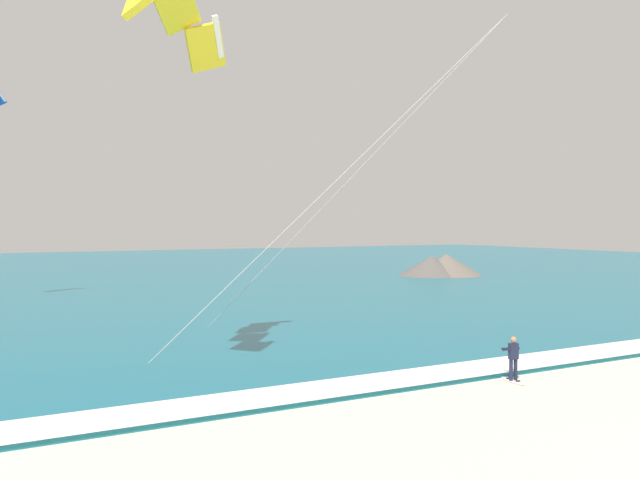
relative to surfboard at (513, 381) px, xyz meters
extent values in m
cube|color=#146075|center=(-1.23, 60.63, 0.07)|extent=(200.00, 120.00, 0.20)
cube|color=white|center=(-1.23, 1.63, 0.19)|extent=(200.00, 2.14, 0.04)
ellipsoid|color=white|center=(0.00, 0.00, 0.00)|extent=(0.66, 1.45, 0.05)
cube|color=black|center=(0.00, 0.25, 0.04)|extent=(0.17, 0.08, 0.04)
cube|color=black|center=(0.00, -0.25, 0.04)|extent=(0.17, 0.08, 0.04)
cylinder|color=#191E38|center=(-0.10, 0.02, 0.39)|extent=(0.14, 0.14, 0.84)
cylinder|color=#191E38|center=(0.10, -0.02, 0.39)|extent=(0.14, 0.14, 0.84)
cube|color=#191E38|center=(0.00, 0.00, 1.11)|extent=(0.37, 0.25, 0.60)
sphere|color=#9E704C|center=(0.00, 0.00, 1.55)|extent=(0.22, 0.22, 0.22)
cylinder|color=#191E38|center=(-0.15, 0.19, 1.16)|extent=(0.17, 0.51, 0.22)
cylinder|color=#191E38|center=(0.20, 0.13, 1.16)|extent=(0.17, 0.51, 0.22)
cylinder|color=black|center=(0.06, 0.38, 1.16)|extent=(0.55, 0.12, 0.04)
cube|color=#3F3F42|center=(0.02, 0.12, 0.89)|extent=(0.13, 0.10, 0.10)
cube|color=yellow|center=(-8.58, 10.07, 13.70)|extent=(2.15, 1.30, 2.22)
cube|color=white|center=(-8.12, 9.76, 14.15)|extent=(0.84, 1.07, 1.69)
cube|color=yellow|center=(-10.09, 9.17, 14.86)|extent=(2.36, 2.01, 1.86)
cylinder|color=#B2B2B7|center=(-4.32, 5.22, 7.44)|extent=(8.55, 9.72, 12.54)
cylinder|color=#B2B2B7|center=(-6.33, 2.20, 7.44)|extent=(12.56, 3.68, 12.54)
cube|color=blue|center=(-16.00, 35.10, 15.00)|extent=(0.95, 0.81, 0.91)
cube|color=white|center=(-15.90, 34.83, 15.14)|extent=(0.56, 0.30, 0.75)
cone|color=#665B51|center=(28.36, 38.80, 1.24)|extent=(8.38, 8.38, 2.53)
cone|color=#56514C|center=(26.70, 39.09, 1.16)|extent=(6.00, 6.00, 2.38)
cone|color=#56514C|center=(26.40, 39.07, 1.12)|extent=(7.85, 7.85, 2.29)
camera|label=1|loc=(-17.70, -17.84, 5.88)|focal=36.38mm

